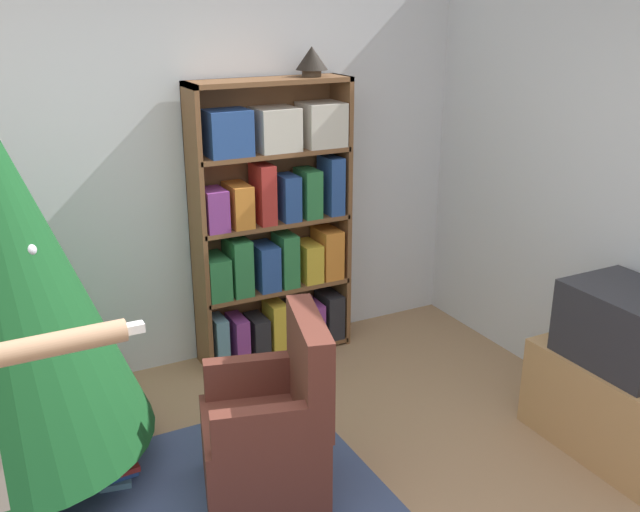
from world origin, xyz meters
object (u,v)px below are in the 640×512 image
object	(u,v)px
television	(627,327)
table_lamp	(312,59)
armchair	(271,435)
bookshelf	(275,229)

from	to	relation	value
television	table_lamp	xyz separation A→B (m)	(-0.86, 1.85, 1.22)
television	armchair	bearing A→B (deg)	164.52
bookshelf	table_lamp	bearing A→B (deg)	1.45
television	armchair	distance (m)	1.88
bookshelf	table_lamp	xyz separation A→B (m)	(0.28, 0.01, 1.05)
television	armchair	size ratio (longest dim) A/B	0.64
television	table_lamp	world-z (taller)	table_lamp
television	armchair	xyz separation A→B (m)	(-1.77, 0.49, -0.39)
bookshelf	table_lamp	distance (m)	1.09
bookshelf	armchair	xyz separation A→B (m)	(-0.63, -1.35, -0.56)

